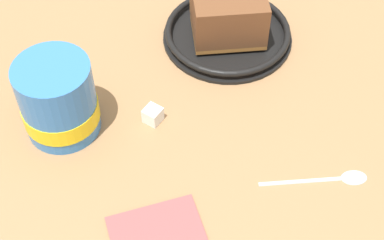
# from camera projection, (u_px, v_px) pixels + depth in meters

# --- Properties ---
(ground_plane) EXTENTS (1.32, 1.32, 0.02)m
(ground_plane) POSITION_uv_depth(u_px,v_px,m) (201.00, 97.00, 0.75)
(ground_plane) COLOR #936D47
(small_plate) EXTENTS (0.18, 0.18, 0.02)m
(small_plate) POSITION_uv_depth(u_px,v_px,m) (227.00, 33.00, 0.80)
(small_plate) COLOR black
(small_plate) RESTS_ON ground_plane
(cake_slice) EXTENTS (0.10, 0.11, 0.06)m
(cake_slice) POSITION_uv_depth(u_px,v_px,m) (228.00, 14.00, 0.78)
(cake_slice) COLOR #9E662D
(cake_slice) RESTS_ON small_plate
(tea_mug) EXTENTS (0.10, 0.10, 0.10)m
(tea_mug) POSITION_uv_depth(u_px,v_px,m) (58.00, 100.00, 0.68)
(tea_mug) COLOR #3372BF
(tea_mug) RESTS_ON ground_plane
(teaspoon) EXTENTS (0.03, 0.12, 0.01)m
(teaspoon) POSITION_uv_depth(u_px,v_px,m) (337.00, 177.00, 0.66)
(teaspoon) COLOR silver
(teaspoon) RESTS_ON ground_plane
(sugar_cube) EXTENTS (0.03, 0.03, 0.02)m
(sugar_cube) POSITION_uv_depth(u_px,v_px,m) (153.00, 115.00, 0.71)
(sugar_cube) COLOR white
(sugar_cube) RESTS_ON ground_plane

